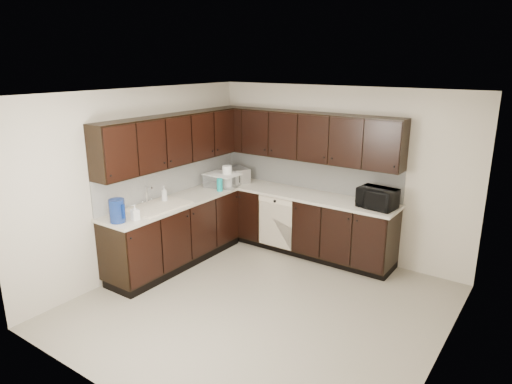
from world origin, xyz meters
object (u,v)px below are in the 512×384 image
storage_bin (222,180)px  sink (158,211)px  toaster_oven (238,175)px  blue_pitcher (117,211)px  microwave (377,198)px

storage_bin → sink: bearing=-92.3°
toaster_oven → blue_pitcher: size_ratio=1.28×
blue_pitcher → microwave: bearing=41.2°
microwave → toaster_oven: size_ratio=1.32×
toaster_oven → sink: bearing=-68.2°
microwave → toaster_oven: microwave is taller
sink → toaster_oven: sink is taller
storage_bin → blue_pitcher: size_ratio=1.72×
toaster_oven → microwave: bearing=24.5°
sink → microwave: size_ratio=1.68×
blue_pitcher → toaster_oven: bearing=85.5°
sink → storage_bin: 1.33m
toaster_oven → blue_pitcher: 2.36m
blue_pitcher → sink: bearing=90.1°
microwave → sink: bearing=-138.6°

